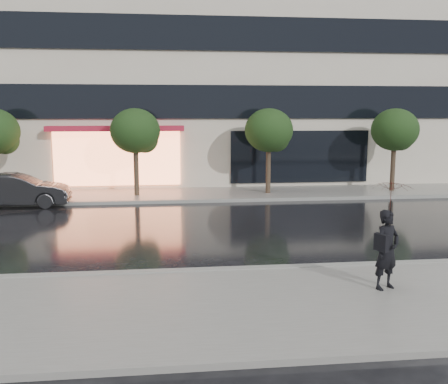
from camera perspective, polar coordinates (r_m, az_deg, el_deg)
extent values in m
plane|color=black|center=(13.11, 0.76, -7.88)|extent=(120.00, 120.00, 0.00)
cube|color=slate|center=(10.06, 3.13, -12.97)|extent=(60.00, 4.50, 0.12)
cube|color=slate|center=(23.05, -2.42, -0.26)|extent=(60.00, 3.50, 0.12)
cube|color=gray|center=(12.15, 1.35, -8.95)|extent=(60.00, 0.25, 0.14)
cube|color=gray|center=(21.33, -2.09, -1.00)|extent=(60.00, 0.25, 0.14)
cube|color=beige|center=(30.90, -3.60, 18.79)|extent=(30.00, 12.00, 18.00)
cube|color=black|center=(24.43, -2.77, 10.26)|extent=(28.00, 0.12, 1.60)
cube|color=black|center=(24.69, -2.83, 17.70)|extent=(28.00, 0.12, 1.60)
cube|color=#FF8C59|center=(24.58, -12.08, 3.76)|extent=(6.00, 0.10, 2.60)
cube|color=#AB1A33|center=(24.16, -12.27, 7.11)|extent=(6.40, 0.70, 0.25)
cube|color=black|center=(25.34, 8.66, 4.01)|extent=(7.00, 0.10, 2.60)
sphere|color=#193414|center=(23.73, -23.74, 5.42)|extent=(1.20, 1.20, 1.20)
cylinder|color=#33261C|center=(22.65, -9.99, 2.10)|extent=(0.22, 0.22, 2.20)
ellipsoid|color=#193414|center=(22.50, -10.12, 6.90)|extent=(2.20, 2.20, 1.98)
sphere|color=#193414|center=(22.69, -9.05, 5.94)|extent=(1.20, 1.20, 1.20)
cylinder|color=#33261C|center=(23.06, 5.07, 2.33)|extent=(0.22, 0.22, 2.20)
ellipsoid|color=#193414|center=(22.91, 5.14, 7.05)|extent=(2.20, 2.20, 1.98)
sphere|color=#193414|center=(23.21, 6.00, 6.07)|extent=(1.20, 1.20, 1.20)
cylinder|color=#33261C|center=(24.95, 18.72, 2.40)|extent=(0.22, 0.22, 2.20)
ellipsoid|color=#193414|center=(24.81, 18.95, 6.75)|extent=(2.20, 2.20, 1.98)
sphere|color=#193414|center=(25.18, 19.53, 5.84)|extent=(1.20, 1.20, 1.20)
imported|color=black|center=(21.85, -22.58, 0.15)|extent=(4.21, 1.69, 1.36)
imported|color=black|center=(11.12, 18.12, -6.30)|extent=(0.73, 0.63, 1.70)
imported|color=black|center=(10.93, 18.60, -0.82)|extent=(1.14, 1.15, 0.78)
cylinder|color=black|center=(11.02, 18.48, -3.12)|extent=(0.02, 0.02, 0.85)
cube|color=black|center=(10.85, 17.54, -5.53)|extent=(0.24, 0.34, 0.36)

